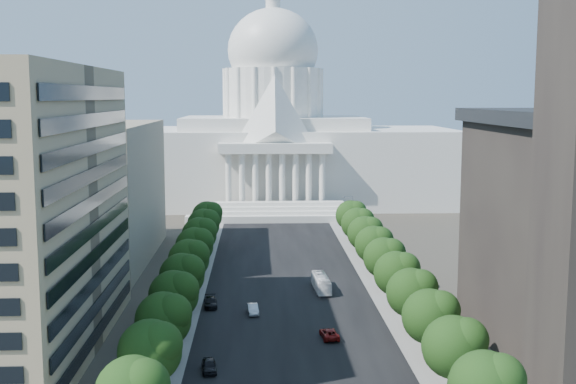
{
  "coord_description": "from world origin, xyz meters",
  "views": [
    {
      "loc": [
        -5.18,
        -57.95,
        35.85
      ],
      "look_at": [
        0.63,
        81.22,
        17.34
      ],
      "focal_mm": 45.0,
      "sensor_mm": 36.0,
      "label": 1
    }
  ],
  "objects": [
    {
      "name": "tree_l_i",
      "position": [
        -17.66,
        107.81,
        6.45
      ],
      "size": [
        7.79,
        7.6,
        9.97
      ],
      "color": "#33261C",
      "rests_on": "ground"
    },
    {
      "name": "tree_r_g",
      "position": [
        18.34,
        83.81,
        6.45
      ],
      "size": [
        7.79,
        7.6,
        9.97
      ],
      "color": "#33261C",
      "rests_on": "ground"
    },
    {
      "name": "tree_l_j",
      "position": [
        -17.66,
        119.81,
        6.45
      ],
      "size": [
        7.79,
        7.6,
        9.97
      ],
      "color": "#33261C",
      "rests_on": "ground"
    },
    {
      "name": "tree_r_f",
      "position": [
        18.34,
        71.81,
        6.45
      ],
      "size": [
        7.79,
        7.6,
        9.97
      ],
      "color": "#33261C",
      "rests_on": "ground"
    },
    {
      "name": "tree_r_c",
      "position": [
        18.34,
        35.81,
        6.45
      ],
      "size": [
        7.79,
        7.6,
        9.97
      ],
      "color": "#33261C",
      "rests_on": "ground"
    },
    {
      "name": "tree_r_e",
      "position": [
        18.34,
        59.81,
        6.45
      ],
      "size": [
        7.79,
        7.6,
        9.97
      ],
      "color": "#33261C",
      "rests_on": "ground"
    },
    {
      "name": "tree_l_e",
      "position": [
        -17.66,
        59.81,
        6.45
      ],
      "size": [
        7.79,
        7.6,
        9.97
      ],
      "color": "#33261C",
      "rests_on": "ground"
    },
    {
      "name": "car_silver",
      "position": [
        -6.18,
        58.25,
        0.79
      ],
      "size": [
        2.17,
        4.92,
        1.57
      ],
      "primitive_type": "imported",
      "rotation": [
        0.0,
        0.0,
        0.11
      ],
      "color": "#B2B5BB",
      "rests_on": "ground"
    },
    {
      "name": "tree_l_d",
      "position": [
        -17.66,
        47.81,
        6.45
      ],
      "size": [
        7.79,
        7.6,
        9.97
      ],
      "color": "#33261C",
      "rests_on": "ground"
    },
    {
      "name": "tree_r_h",
      "position": [
        18.34,
        95.81,
        6.45
      ],
      "size": [
        7.79,
        7.6,
        9.97
      ],
      "color": "#33261C",
      "rests_on": "ground"
    },
    {
      "name": "city_bus",
      "position": [
        6.43,
        72.12,
        1.45
      ],
      "size": [
        3.0,
        10.5,
        2.89
      ],
      "primitive_type": "imported",
      "rotation": [
        0.0,
        0.0,
        0.06
      ],
      "color": "white",
      "rests_on": "ground"
    },
    {
      "name": "tree_l_g",
      "position": [
        -17.66,
        83.81,
        6.45
      ],
      "size": [
        7.79,
        7.6,
        9.97
      ],
      "color": "#33261C",
      "rests_on": "ground"
    },
    {
      "name": "car_dark_a",
      "position": [
        -11.76,
        33.04,
        0.8
      ],
      "size": [
        2.39,
        4.86,
        1.59
      ],
      "primitive_type": "imported",
      "rotation": [
        0.0,
        0.0,
        0.11
      ],
      "color": "black",
      "rests_on": "ground"
    },
    {
      "name": "car_dark_b",
      "position": [
        -13.45,
        62.45,
        0.79
      ],
      "size": [
        2.71,
        5.62,
        1.58
      ],
      "primitive_type": "imported",
      "rotation": [
        0.0,
        0.0,
        0.09
      ],
      "color": "black",
      "rests_on": "ground"
    },
    {
      "name": "tree_l_f",
      "position": [
        -17.66,
        71.81,
        6.45
      ],
      "size": [
        7.79,
        7.6,
        9.97
      ],
      "color": "#33261C",
      "rests_on": "ground"
    },
    {
      "name": "streetlight_e",
      "position": [
        19.9,
        110.0,
        5.82
      ],
      "size": [
        2.61,
        0.44,
        9.0
      ],
      "color": "gray",
      "rests_on": "ground"
    },
    {
      "name": "road_asphalt",
      "position": [
        0.0,
        90.0,
        0.0
      ],
      "size": [
        30.0,
        260.0,
        0.01
      ],
      "primitive_type": "cube",
      "color": "black",
      "rests_on": "ground"
    },
    {
      "name": "tree_r_i",
      "position": [
        18.34,
        107.81,
        6.45
      ],
      "size": [
        7.79,
        7.6,
        9.97
      ],
      "color": "#33261C",
      "rests_on": "ground"
    },
    {
      "name": "tree_r_d",
      "position": [
        18.34,
        47.81,
        6.45
      ],
      "size": [
        7.79,
        7.6,
        9.97
      ],
      "color": "#33261C",
      "rests_on": "ground"
    },
    {
      "name": "tree_l_c",
      "position": [
        -17.66,
        35.81,
        6.45
      ],
      "size": [
        7.79,
        7.6,
        9.97
      ],
      "color": "#33261C",
      "rests_on": "ground"
    },
    {
      "name": "streetlight_f",
      "position": [
        19.9,
        135.0,
        5.82
      ],
      "size": [
        2.61,
        0.44,
        9.0
      ],
      "color": "gray",
      "rests_on": "ground"
    },
    {
      "name": "tree_l_b",
      "position": [
        -17.66,
        23.81,
        6.45
      ],
      "size": [
        7.79,
        7.6,
        9.97
      ],
      "color": "#33261C",
      "rests_on": "ground"
    },
    {
      "name": "sidewalk_right",
      "position": [
        19.0,
        90.0,
        0.0
      ],
      "size": [
        8.0,
        260.0,
        0.02
      ],
      "primitive_type": "cube",
      "color": "gray",
      "rests_on": "ground"
    },
    {
      "name": "car_red",
      "position": [
        5.3,
        45.45,
        0.72
      ],
      "size": [
        2.92,
        5.39,
        1.44
      ],
      "primitive_type": "imported",
      "rotation": [
        0.0,
        0.0,
        3.25
      ],
      "color": "maroon",
      "rests_on": "ground"
    },
    {
      "name": "streetlight_c",
      "position": [
        19.9,
        60.0,
        5.82
      ],
      "size": [
        2.61,
        0.44,
        9.0
      ],
      "color": "gray",
      "rests_on": "ground"
    },
    {
      "name": "tree_r_j",
      "position": [
        18.34,
        119.81,
        6.45
      ],
      "size": [
        7.79,
        7.6,
        9.97
      ],
      "color": "#33261C",
      "rests_on": "ground"
    },
    {
      "name": "tree_r_b",
      "position": [
        18.34,
        23.81,
        6.45
      ],
      "size": [
        7.79,
        7.6,
        9.97
      ],
      "color": "#33261C",
      "rests_on": "ground"
    },
    {
      "name": "streetlight_d",
      "position": [
        19.9,
        85.0,
        5.82
      ],
      "size": [
        2.61,
        0.44,
        9.0
      ],
      "color": "gray",
      "rests_on": "ground"
    },
    {
      "name": "office_block_left_far",
      "position": [
        -48.0,
        100.0,
        15.0
      ],
      "size": [
        38.0,
        52.0,
        30.0
      ],
      "primitive_type": "cube",
      "color": "gray",
      "rests_on": "ground"
    },
    {
      "name": "streetlight_b",
      "position": [
        19.9,
        35.0,
        5.82
      ],
      "size": [
        2.61,
        0.44,
        9.0
      ],
      "color": "gray",
      "rests_on": "ground"
    },
    {
      "name": "capitol",
      "position": [
        0.0,
        184.89,
        20.01
      ],
      "size": [
        120.0,
        56.0,
        73.0
      ],
      "color": "white",
      "rests_on": "ground"
    },
    {
      "name": "sidewalk_left",
      "position": [
        -19.0,
        90.0,
        0.0
      ],
      "size": [
        8.0,
        260.0,
        0.02
      ],
      "primitive_type": "cube",
      "color": "gray",
      "rests_on": "ground"
    },
    {
      "name": "tree_l_h",
      "position": [
        -17.66,
        95.81,
        6.45
      ],
      "size": [
        7.79,
        7.6,
        9.97
      ],
      "color": "#33261C",
      "rests_on": "ground"
    }
  ]
}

